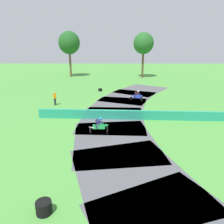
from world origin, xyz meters
name	(u,v)px	position (x,y,z in m)	size (l,w,h in m)	color
ground_plane	(112,119)	(0.00, 0.00, 0.00)	(120.00, 120.00, 0.00)	#4C933D
track_asphalt	(130,119)	(1.74, -0.09, 0.00)	(12.71, 38.55, 0.01)	#515156
safety_barrier	(167,115)	(5.32, -0.27, 0.45)	(0.30, 25.21, 0.90)	#239375
motorcycle_lead_blue	(137,96)	(3.21, 7.09, 0.64)	(1.73, 1.28, 1.43)	black
motorcycle_chase_green	(100,126)	(-0.98, -3.56, 0.63)	(1.68, 0.88, 1.42)	black
tire_stack_near	(100,90)	(-1.88, 13.09, 0.20)	(0.60, 0.60, 0.40)	black
tire_stack_mid_a	(61,114)	(-5.16, 0.52, 0.30)	(0.72, 0.72, 0.60)	black
tire_stack_mid_b	(44,207)	(-2.92, -12.69, 0.30)	(0.70, 0.70, 0.60)	black
track_marshal	(55,98)	(-6.85, 5.04, 0.82)	(0.34, 0.24, 1.63)	#232328
tree_far_left	(144,44)	(6.35, 27.06, 6.98)	(4.14, 4.14, 9.21)	brown
tree_far_right	(69,43)	(-9.17, 28.26, 7.09)	(4.49, 4.49, 9.50)	brown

